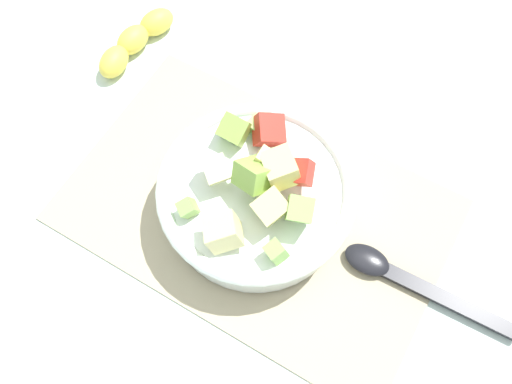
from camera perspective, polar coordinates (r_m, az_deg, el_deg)
ground_plane at (r=0.69m, az=0.04°, el=-1.96°), size 2.40×2.40×0.00m
placemat at (r=0.68m, az=0.04°, el=-1.86°), size 0.47×0.30×0.01m
salad_bowl at (r=0.64m, az=0.03°, el=-0.27°), size 0.24×0.24×0.12m
serving_spoon at (r=0.67m, az=15.23°, el=-8.74°), size 0.22×0.04×0.01m
banana_whole at (r=0.83m, az=-12.80°, el=15.42°), size 0.06×0.15×0.04m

